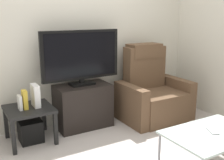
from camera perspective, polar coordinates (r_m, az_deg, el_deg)
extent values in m
plane|color=#BCB2AD|center=(3.18, 1.55, -14.70)|extent=(6.40, 6.40, 0.00)
cube|color=beige|center=(3.81, -7.42, 10.44)|extent=(6.40, 0.06, 2.60)
cube|color=black|center=(3.73, -6.10, -5.41)|extent=(0.73, 0.43, 0.59)
cube|color=black|center=(3.52, -4.79, -4.56)|extent=(0.67, 0.02, 0.02)
cube|color=black|center=(3.55, -5.15, -3.81)|extent=(0.34, 0.11, 0.04)
cube|color=black|center=(3.66, -6.35, -0.76)|extent=(0.32, 0.20, 0.03)
cube|color=black|center=(3.65, -6.37, -0.15)|extent=(0.06, 0.04, 0.05)
cube|color=black|center=(3.58, -6.52, 5.24)|extent=(1.08, 0.05, 0.64)
cube|color=black|center=(3.56, -6.35, 5.19)|extent=(0.99, 0.01, 0.58)
cube|color=brown|center=(4.04, 8.92, -5.21)|extent=(0.70, 0.72, 0.42)
cube|color=brown|center=(4.11, 6.83, 2.69)|extent=(0.64, 0.20, 0.62)
cube|color=brown|center=(4.09, 6.76, 6.18)|extent=(0.50, 0.26, 0.20)
cube|color=brown|center=(3.78, 3.97, -5.31)|extent=(0.14, 0.68, 0.56)
cube|color=brown|center=(4.29, 13.34, -3.33)|extent=(0.14, 0.68, 0.56)
cube|color=black|center=(3.39, -17.05, -5.85)|extent=(0.54, 0.54, 0.04)
cube|color=black|center=(3.21, -19.96, -11.35)|extent=(0.04, 0.04, 0.39)
cube|color=black|center=(3.31, -11.74, -10.00)|extent=(0.04, 0.04, 0.39)
cube|color=black|center=(3.65, -21.36, -8.41)|extent=(0.04, 0.04, 0.39)
cube|color=black|center=(3.73, -14.10, -7.33)|extent=(0.04, 0.04, 0.39)
cube|color=black|center=(3.49, -16.72, -10.17)|extent=(0.27, 0.27, 0.27)
cube|color=white|center=(3.32, -18.77, -4.54)|extent=(0.03, 0.12, 0.17)
cube|color=gold|center=(3.32, -17.84, -3.95)|extent=(0.05, 0.11, 0.22)
cube|color=white|center=(3.37, -15.78, -3.15)|extent=(0.07, 0.20, 0.27)
cube|color=#B2C6C1|center=(2.83, 20.31, -10.46)|extent=(0.90, 0.60, 0.02)
cylinder|color=gray|center=(2.81, 9.90, -14.51)|extent=(0.02, 0.02, 0.38)
cylinder|color=gray|center=(3.37, 21.13, -10.33)|extent=(0.02, 0.02, 0.38)
cube|color=#B7B7BC|center=(2.85, 20.36, -10.03)|extent=(0.13, 0.17, 0.01)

